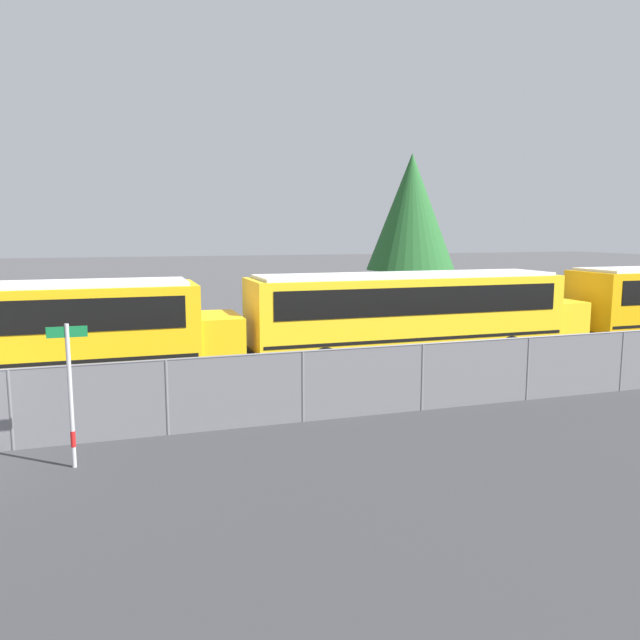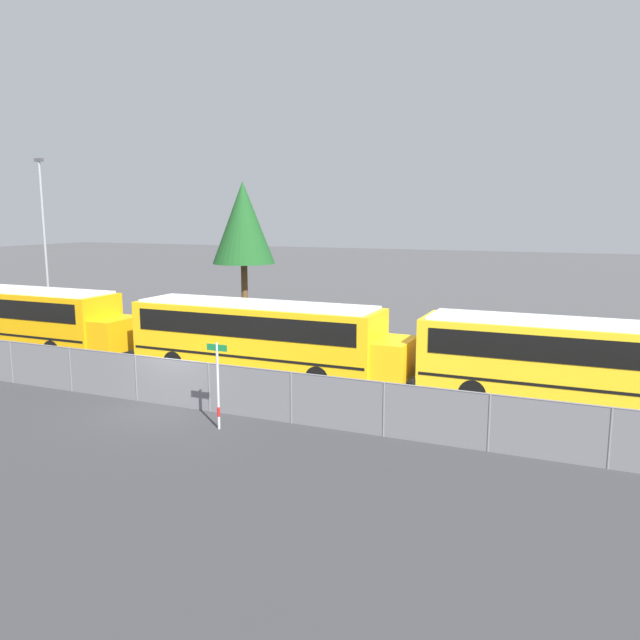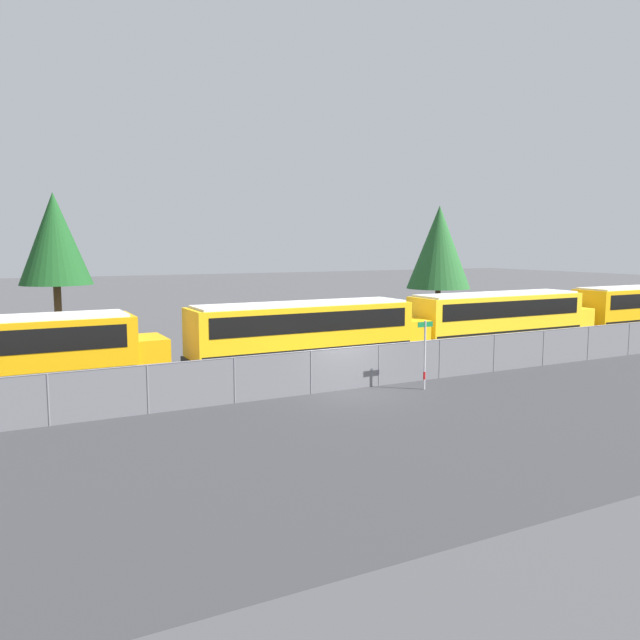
{
  "view_description": "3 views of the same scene",
  "coord_description": "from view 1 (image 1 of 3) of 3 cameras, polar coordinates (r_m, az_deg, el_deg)",
  "views": [
    {
      "loc": [
        3.65,
        -13.32,
        4.35
      ],
      "look_at": [
        9.37,
        4.25,
        1.72
      ],
      "focal_mm": 35.0,
      "sensor_mm": 36.0,
      "label": 1
    },
    {
      "loc": [
        12.84,
        -16.94,
        6.48
      ],
      "look_at": [
        3.09,
        5.64,
        2.33
      ],
      "focal_mm": 35.0,
      "sensor_mm": 36.0,
      "label": 2
    },
    {
      "loc": [
        -11.87,
        -20.54,
        5.55
      ],
      "look_at": [
        1.86,
        5.7,
        2.03
      ],
      "focal_mm": 35.0,
      "sensor_mm": 36.0,
      "label": 3
    }
  ],
  "objects": [
    {
      "name": "school_bus_3",
      "position": [
        18.68,
        -26.62,
        -0.7
      ],
      "size": [
        11.84,
        2.57,
        2.98
      ],
      "color": "yellow",
      "rests_on": "ground_plane"
    },
    {
      "name": "school_bus_4",
      "position": [
        20.95,
        8.5,
        0.94
      ],
      "size": [
        11.84,
        2.57,
        2.98
      ],
      "color": "yellow",
      "rests_on": "ground_plane"
    },
    {
      "name": "street_sign",
      "position": [
        12.34,
        -21.86,
        -6.12
      ],
      "size": [
        0.7,
        0.09,
        2.7
      ],
      "color": "#B7B7BC",
      "rests_on": "ground_plane"
    },
    {
      "name": "tree_0",
      "position": [
        36.69,
        8.35,
        9.73
      ],
      "size": [
        5.09,
        5.09,
        8.77
      ],
      "color": "#51381E",
      "rests_on": "ground_plane"
    }
  ]
}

